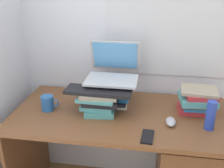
# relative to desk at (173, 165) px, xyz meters

# --- Properties ---
(wall_back) EXTENTS (6.00, 0.06, 2.60)m
(wall_back) POSITION_rel_desk_xyz_m (-0.36, 0.42, 0.88)
(wall_back) COLOR silver
(wall_back) RESTS_ON ground
(desk) EXTENTS (1.41, 0.69, 0.78)m
(desk) POSITION_rel_desk_xyz_m (0.00, 0.00, 0.00)
(desk) COLOR brown
(desk) RESTS_ON ground
(book_stack_tall) EXTENTS (0.24, 0.19, 0.18)m
(book_stack_tall) POSITION_rel_desk_xyz_m (-0.44, 0.12, 0.45)
(book_stack_tall) COLOR white
(book_stack_tall) RESTS_ON desk
(book_stack_keyboard_riser) EXTENTS (0.26, 0.19, 0.15)m
(book_stack_keyboard_riser) POSITION_rel_desk_xyz_m (-0.50, 0.00, 0.43)
(book_stack_keyboard_riser) COLOR teal
(book_stack_keyboard_riser) RESTS_ON desk
(book_stack_side) EXTENTS (0.24, 0.21, 0.17)m
(book_stack_side) POSITION_rel_desk_xyz_m (0.12, 0.11, 0.44)
(book_stack_side) COLOR #B22D33
(book_stack_side) RESTS_ON desk
(laptop) EXTENTS (0.34, 0.32, 0.24)m
(laptop) POSITION_rel_desk_xyz_m (-0.44, 0.18, 0.60)
(laptop) COLOR #B7BABF
(laptop) RESTS_ON book_stack_tall
(keyboard) EXTENTS (0.43, 0.16, 0.02)m
(keyboard) POSITION_rel_desk_xyz_m (-0.51, 0.00, 0.51)
(keyboard) COLOR black
(keyboard) RESTS_ON book_stack_keyboard_riser
(computer_mouse) EXTENTS (0.06, 0.10, 0.04)m
(computer_mouse) POSITION_rel_desk_xyz_m (-0.05, -0.07, 0.37)
(computer_mouse) COLOR #A5A8AD
(computer_mouse) RESTS_ON desk
(mug) EXTENTS (0.12, 0.08, 0.10)m
(mug) POSITION_rel_desk_xyz_m (-0.85, -0.01, 0.41)
(mug) COLOR #265999
(mug) RESTS_ON desk
(water_bottle) EXTENTS (0.06, 0.06, 0.18)m
(water_bottle) POSITION_rel_desk_xyz_m (0.17, -0.08, 0.44)
(water_bottle) COLOR #263FA5
(water_bottle) RESTS_ON desk
(cell_phone) EXTENTS (0.07, 0.14, 0.01)m
(cell_phone) POSITION_rel_desk_xyz_m (-0.18, -0.23, 0.36)
(cell_phone) COLOR black
(cell_phone) RESTS_ON desk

